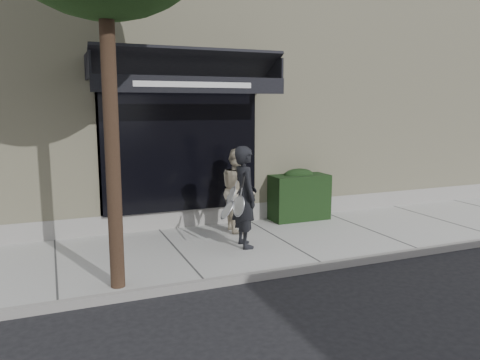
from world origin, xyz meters
name	(u,v)px	position (x,y,z in m)	size (l,w,h in m)	color
ground	(279,244)	(0.00, 0.00, 0.00)	(80.00, 80.00, 0.00)	black
sidewalk	(279,241)	(0.00, 0.00, 0.06)	(20.00, 3.00, 0.12)	#9E9F9A
curb	(323,266)	(0.00, -1.55, 0.07)	(20.00, 0.10, 0.14)	gray
building_facade	(200,102)	(-0.01, 4.96, 2.74)	(14.30, 8.04, 5.64)	beige
hedge	(298,195)	(1.10, 1.25, 0.66)	(1.30, 0.70, 1.14)	black
pedestrian_front	(245,197)	(-0.81, -0.22, 1.03)	(0.78, 0.78, 1.82)	black
pedestrian_back	(238,190)	(-0.51, 0.86, 0.96)	(0.72, 0.89, 1.68)	beige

